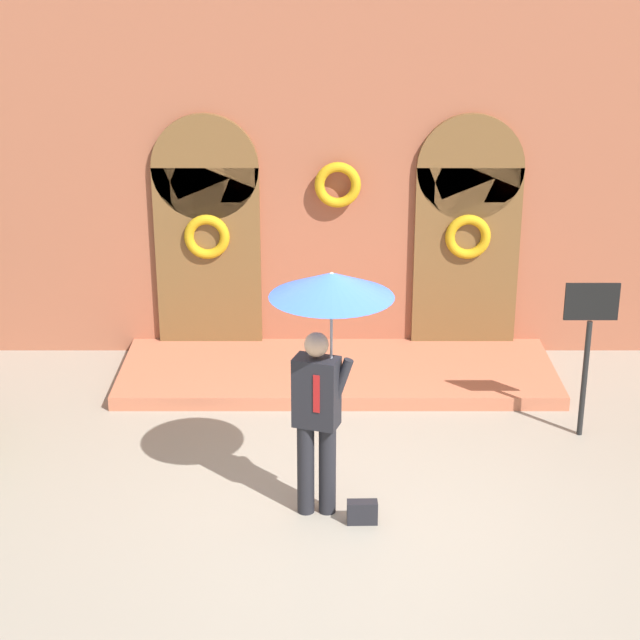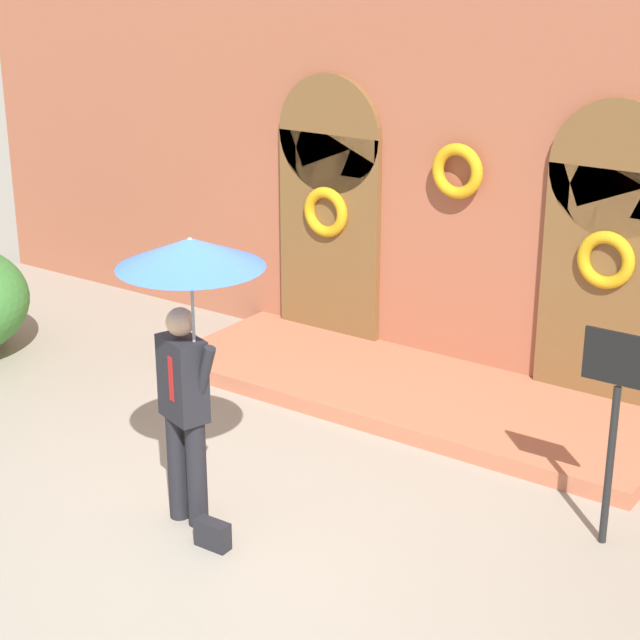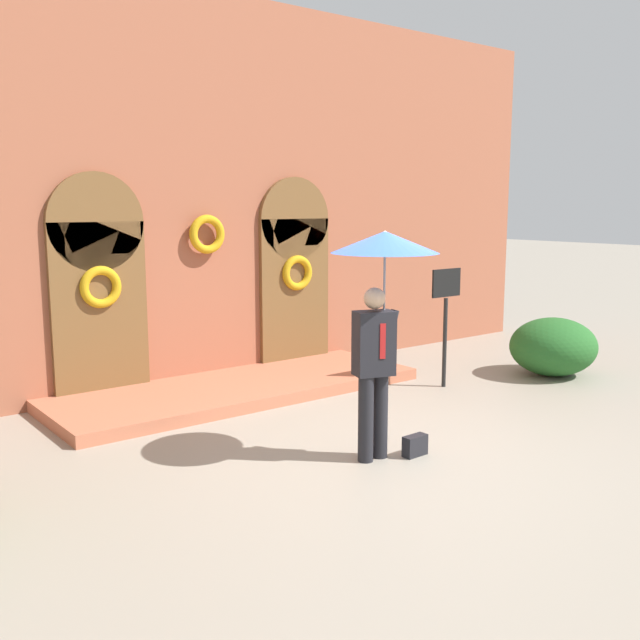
{
  "view_description": "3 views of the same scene",
  "coord_description": "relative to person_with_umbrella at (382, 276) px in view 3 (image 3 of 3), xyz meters",
  "views": [
    {
      "loc": [
        -0.21,
        -8.75,
        5.24
      ],
      "look_at": [
        -0.2,
        1.75,
        1.25
      ],
      "focal_mm": 60.0,
      "sensor_mm": 36.0,
      "label": 1
    },
    {
      "loc": [
        4.94,
        -5.55,
        4.41
      ],
      "look_at": [
        -0.29,
        1.87,
        1.14
      ],
      "focal_mm": 60.0,
      "sensor_mm": 36.0,
      "label": 2
    },
    {
      "loc": [
        -5.04,
        -5.28,
        2.62
      ],
      "look_at": [
        0.08,
        1.3,
        1.27
      ],
      "focal_mm": 40.0,
      "sensor_mm": 36.0,
      "label": 3
    }
  ],
  "objects": [
    {
      "name": "sign_post",
      "position": [
        2.73,
        1.59,
        -0.75
      ],
      "size": [
        0.56,
        0.06,
        1.72
      ],
      "color": "black",
      "rests_on": "ground"
    },
    {
      "name": "handbag",
      "position": [
        0.32,
        -0.2,
        -1.8
      ],
      "size": [
        0.28,
        0.13,
        0.22
      ],
      "primitive_type": "cube",
      "rotation": [
        0.0,
        0.0,
        0.02
      ],
      "color": "black",
      "rests_on": "ground"
    },
    {
      "name": "ground_plane",
      "position": [
        0.15,
        0.01,
        -1.91
      ],
      "size": [
        80.0,
        80.0,
        0.0
      ],
      "primitive_type": "plane",
      "color": "gray"
    },
    {
      "name": "shrub_right",
      "position": [
        4.6,
        1.05,
        -1.46
      ],
      "size": [
        1.38,
        1.29,
        0.9
      ],
      "primitive_type": "ellipsoid",
      "color": "#235B23",
      "rests_on": "ground"
    },
    {
      "name": "person_with_umbrella",
      "position": [
        0.0,
        0.0,
        0.0
      ],
      "size": [
        1.1,
        1.1,
        2.36
      ],
      "color": "black",
      "rests_on": "ground"
    },
    {
      "name": "building_facade",
      "position": [
        0.15,
        4.16,
        0.76
      ],
      "size": [
        14.0,
        2.3,
        5.6
      ],
      "color": "#9E563D",
      "rests_on": "ground"
    }
  ]
}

